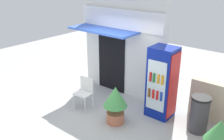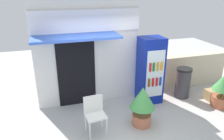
% 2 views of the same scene
% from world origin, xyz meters
% --- Properties ---
extents(ground, '(16.00, 16.00, 0.00)m').
position_xyz_m(ground, '(0.00, 0.00, 0.00)').
color(ground, '#B2B2AD').
extents(storefront_building, '(2.89, 1.09, 3.13)m').
position_xyz_m(storefront_building, '(-0.38, 1.67, 1.61)').
color(storefront_building, silver).
rests_on(storefront_building, ground).
extents(drink_cooler, '(0.67, 0.64, 1.93)m').
position_xyz_m(drink_cooler, '(1.35, 1.14, 0.96)').
color(drink_cooler, navy).
rests_on(drink_cooler, ground).
extents(plastic_chair, '(0.48, 0.44, 0.90)m').
position_xyz_m(plastic_chair, '(-0.52, 0.15, 0.53)').
color(plastic_chair, silver).
rests_on(plastic_chair, ground).
extents(potted_plant_near_shop, '(0.62, 0.62, 1.01)m').
position_xyz_m(potted_plant_near_shop, '(0.64, 0.08, 0.61)').
color(potted_plant_near_shop, '#BC6B4C').
rests_on(potted_plant_near_shop, ground).
extents(potted_plant_curbside, '(0.58, 0.58, 1.00)m').
position_xyz_m(potted_plant_curbside, '(3.14, 0.23, 0.56)').
color(potted_plant_curbside, '#AD5B3D').
rests_on(potted_plant_curbside, ground).
extents(trash_bin, '(0.46, 0.46, 0.93)m').
position_xyz_m(trash_bin, '(2.44, 1.07, 0.47)').
color(trash_bin, '#38383D').
rests_on(trash_bin, ground).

